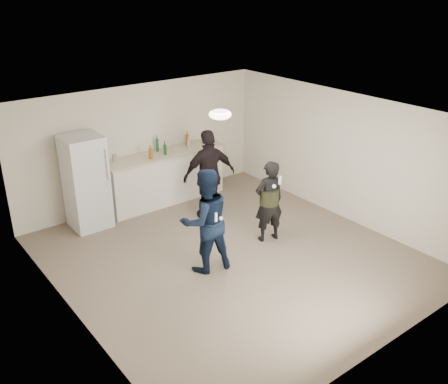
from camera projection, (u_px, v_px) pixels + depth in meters
floor at (231, 257)px, 8.61m from camera, size 6.00×6.00×0.00m
ceiling at (232, 115)px, 7.61m from camera, size 6.00×6.00×0.00m
wall_back at (141, 145)px, 10.29m from camera, size 6.00×0.00×6.00m
wall_front at (388, 269)px, 5.93m from camera, size 6.00×0.00×6.00m
wall_left at (68, 241)px, 6.57m from camera, size 0.00×6.00×6.00m
wall_right at (343, 156)px, 9.65m from camera, size 0.00×6.00×6.00m
counter at (166, 178)px, 10.53m from camera, size 2.60×0.56×1.05m
counter_top at (164, 154)px, 10.31m from camera, size 2.68×0.64×0.04m
fridge at (86, 182)px, 9.34m from camera, size 0.70×0.70×1.80m
fridge_handle at (106, 164)px, 9.07m from camera, size 0.02×0.02×0.60m
ceiling_dome at (220, 114)px, 7.85m from camera, size 0.36×0.36×0.16m
shaker at (114, 158)px, 9.75m from camera, size 0.08×0.08×0.17m
man at (205, 221)px, 7.93m from camera, size 0.95×0.80×1.75m
woman at (269, 201)px, 8.89m from camera, size 0.62×0.48×1.52m
camo_shorts at (269, 197)px, 8.85m from camera, size 0.34×0.34×0.28m
spectator at (209, 175)px, 9.65m from camera, size 1.13×0.66×1.81m
remote_man at (216, 217)px, 7.66m from camera, size 0.04×0.04×0.15m
nunchuk_man at (221, 218)px, 7.77m from camera, size 0.07×0.07×0.07m
remote_woman at (280, 180)px, 8.51m from camera, size 0.04×0.04×0.15m
nunchuk_woman at (274, 186)px, 8.52m from camera, size 0.07×0.07×0.07m
bottle_cluster at (169, 147)px, 10.34m from camera, size 1.16×0.39×0.27m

